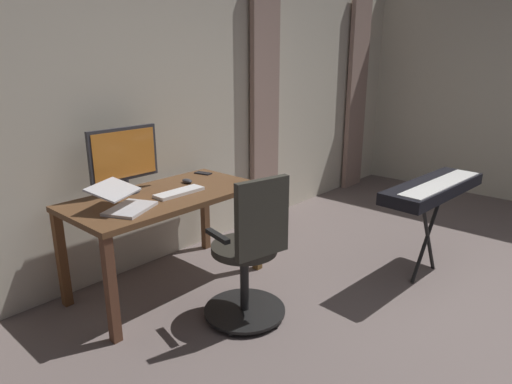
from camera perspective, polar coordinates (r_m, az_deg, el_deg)
The scene contains 11 objects.
back_room_partition at distance 4.27m, azimuth -4.71°, elevation 13.40°, with size 6.28×0.10×2.90m, color beige.
curtain_left_panel at distance 6.11m, azimuth 12.85°, elevation 12.13°, with size 0.41×0.06×2.48m, color gray.
curtain_right_panel at distance 4.59m, azimuth 1.15°, elevation 11.07°, with size 0.38×0.06×2.48m, color gray.
desk at distance 3.35m, azimuth -11.63°, elevation -1.78°, with size 1.42×0.72×0.75m.
office_chair at distance 2.91m, azimuth -0.80°, elevation -8.34°, with size 0.56×0.56×1.02m.
computer_monitor at distance 3.36m, azimuth -16.64°, elevation 4.43°, with size 0.55×0.18×0.48m.
computer_keyboard at distance 3.29m, azimuth -9.87°, elevation -0.04°, with size 0.39×0.12×0.02m, color white.
laptop at distance 3.03m, azimuth -16.67°, elevation -1.18°, with size 0.44×0.45×0.17m.
computer_mouse at distance 3.56m, azimuth -8.88°, elevation 1.41°, with size 0.06×0.10×0.04m, color #333338.
cell_phone_by_monitor at distance 3.84m, azimuth -6.83°, elevation 2.42°, with size 0.07×0.14×0.01m, color black.
piano_keyboard at distance 3.67m, azimuth 21.92°, elevation 0.26°, with size 1.14×0.40×0.80m.
Camera 1 is at (2.94, 0.21, 1.71)m, focal length 31.02 mm.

